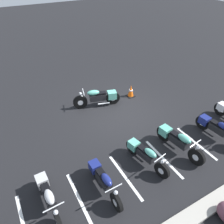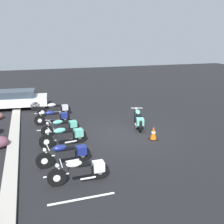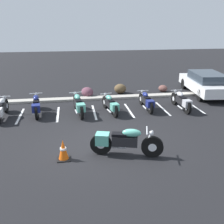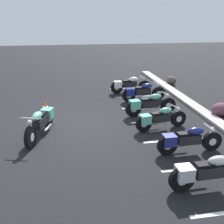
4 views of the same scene
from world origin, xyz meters
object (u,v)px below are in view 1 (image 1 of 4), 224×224
(parked_bike_2, at_px, (177,140))
(motorcycle_teal_featured, at_px, (99,97))
(parked_bike_1, at_px, (217,128))
(parked_bike_5, at_px, (48,196))
(traffic_cone, at_px, (131,91))
(parked_bike_3, at_px, (145,154))
(parked_bike_4, at_px, (103,179))

(parked_bike_2, bearing_deg, motorcycle_teal_featured, -170.89)
(motorcycle_teal_featured, height_order, parked_bike_1, motorcycle_teal_featured)
(motorcycle_teal_featured, relative_size, parked_bike_2, 1.03)
(parked_bike_5, height_order, traffic_cone, parked_bike_5)
(motorcycle_teal_featured, height_order, parked_bike_3, motorcycle_teal_featured)
(parked_bike_4, distance_m, parked_bike_5, 1.70)
(parked_bike_5, bearing_deg, parked_bike_3, 87.28)
(motorcycle_teal_featured, height_order, traffic_cone, motorcycle_teal_featured)
(parked_bike_4, bearing_deg, parked_bike_1, 87.62)
(motorcycle_teal_featured, xyz_separation_m, parked_bike_3, (0.23, 4.09, -0.07))
(parked_bike_3, height_order, parked_bike_4, parked_bike_4)
(motorcycle_teal_featured, bearing_deg, parked_bike_4, 80.52)
(parked_bike_2, xyz_separation_m, parked_bike_3, (1.48, -0.06, -0.04))
(parked_bike_1, xyz_separation_m, traffic_cone, (1.28, -4.39, -0.14))
(motorcycle_teal_featured, distance_m, parked_bike_1, 5.41)
(traffic_cone, bearing_deg, parked_bike_5, 35.99)
(parked_bike_3, xyz_separation_m, parked_bike_5, (3.47, -0.04, 0.02))
(parked_bike_3, relative_size, parked_bike_5, 0.96)
(parked_bike_1, xyz_separation_m, parked_bike_2, (1.90, -0.24, 0.01))
(parked_bike_3, bearing_deg, parked_bike_1, 74.11)
(motorcycle_teal_featured, relative_size, traffic_cone, 3.44)
(parked_bike_4, xyz_separation_m, traffic_cone, (-3.88, -4.31, -0.11))
(parked_bike_3, xyz_separation_m, parked_bike_4, (1.79, 0.23, 0.00))
(parked_bike_1, distance_m, traffic_cone, 4.57)
(parked_bike_4, relative_size, traffic_cone, 3.06)
(parked_bike_3, bearing_deg, parked_bike_2, 76.82)
(parked_bike_2, bearing_deg, parked_bike_1, 75.13)
(parked_bike_1, distance_m, parked_bike_5, 6.85)
(motorcycle_teal_featured, bearing_deg, parked_bike_5, 63.16)
(parked_bike_5, bearing_deg, parked_bike_2, 86.76)
(parked_bike_3, distance_m, parked_bike_5, 3.47)
(motorcycle_teal_featured, xyz_separation_m, parked_bike_1, (-3.15, 4.40, -0.04))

